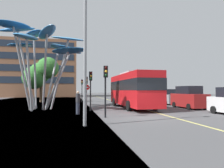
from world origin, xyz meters
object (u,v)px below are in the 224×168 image
(car_parked_far, at_px, (167,97))
(traffic_light_island_mid, at_px, (86,85))
(traffic_light_opposite, at_px, (82,86))
(red_bus, at_px, (133,88))
(traffic_light_kerb_near, at_px, (106,80))
(leaf_sculpture, at_px, (43,44))
(pedestrian, at_px, (78,102))
(traffic_light_kerb_far, at_px, (91,82))
(car_parked_mid, at_px, (189,98))
(street_lamp, at_px, (91,30))
(no_entry_sign, at_px, (87,92))

(car_parked_far, bearing_deg, traffic_light_island_mid, -172.77)
(traffic_light_opposite, bearing_deg, red_bus, -67.58)
(traffic_light_kerb_near, xyz_separation_m, traffic_light_opposite, (-0.76, 17.99, -0.01))
(leaf_sculpture, relative_size, pedestrian, 5.51)
(traffic_light_opposite, distance_m, car_parked_far, 13.19)
(traffic_light_kerb_near, bearing_deg, car_parked_far, 46.74)
(traffic_light_kerb_near, bearing_deg, traffic_light_kerb_far, 98.39)
(traffic_light_kerb_far, distance_m, car_parked_mid, 10.36)
(traffic_light_kerb_near, xyz_separation_m, street_lamp, (-1.26, -2.78, 2.58))
(traffic_light_island_mid, bearing_deg, traffic_light_opposite, 90.68)
(red_bus, relative_size, leaf_sculpture, 1.01)
(traffic_light_kerb_near, distance_m, traffic_light_opposite, 18.00)
(red_bus, height_order, street_lamp, street_lamp)
(leaf_sculpture, relative_size, car_parked_far, 2.47)
(leaf_sculpture, xyz_separation_m, pedestrian, (3.32, -4.69, -5.51))
(red_bus, xyz_separation_m, pedestrian, (-5.80, -4.18, -1.14))
(leaf_sculpture, distance_m, pedestrian, 7.96)
(car_parked_mid, distance_m, street_lamp, 13.97)
(street_lamp, distance_m, pedestrian, 6.65)
(no_entry_sign, bearing_deg, red_bus, -14.62)
(traffic_light_kerb_far, distance_m, traffic_light_opposite, 13.65)
(traffic_light_island_mid, height_order, traffic_light_opposite, traffic_light_opposite)
(traffic_light_kerb_near, distance_m, no_entry_sign, 7.82)
(leaf_sculpture, bearing_deg, traffic_light_island_mid, 29.05)
(traffic_light_island_mid, height_order, street_lamp, street_lamp)
(leaf_sculpture, height_order, traffic_light_kerb_far, leaf_sculpture)
(traffic_light_opposite, relative_size, car_parked_mid, 0.80)
(traffic_light_opposite, bearing_deg, traffic_light_kerb_near, -87.59)
(traffic_light_kerb_far, bearing_deg, leaf_sculpture, 149.33)
(traffic_light_kerb_far, relative_size, car_parked_mid, 0.81)
(traffic_light_island_mid, bearing_deg, street_lamp, -92.82)
(leaf_sculpture, bearing_deg, car_parked_mid, -7.73)
(traffic_light_opposite, distance_m, street_lamp, 20.93)
(red_bus, distance_m, car_parked_far, 7.71)
(car_parked_mid, bearing_deg, traffic_light_kerb_near, -152.44)
(traffic_light_opposite, xyz_separation_m, pedestrian, (-1.06, -15.67, -1.66))
(leaf_sculpture, xyz_separation_m, car_parked_mid, (14.72, -2.00, -5.36))
(traffic_light_opposite, height_order, pedestrian, traffic_light_opposite)
(leaf_sculpture, bearing_deg, red_bus, -3.19)
(traffic_light_kerb_far, distance_m, traffic_light_island_mid, 5.15)
(red_bus, xyz_separation_m, traffic_light_opposite, (-4.74, 11.49, 0.52))
(traffic_light_kerb_far, relative_size, traffic_light_island_mid, 1.03)
(traffic_light_island_mid, relative_size, car_parked_far, 0.84)
(pedestrian, distance_m, no_entry_sign, 5.57)
(leaf_sculpture, height_order, traffic_light_opposite, leaf_sculpture)
(traffic_light_kerb_near, relative_size, car_parked_mid, 0.81)
(traffic_light_kerb_far, height_order, car_parked_mid, traffic_light_kerb_far)
(street_lamp, bearing_deg, traffic_light_kerb_near, 65.57)
(traffic_light_opposite, bearing_deg, car_parked_far, -32.93)
(leaf_sculpture, distance_m, car_parked_far, 16.77)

